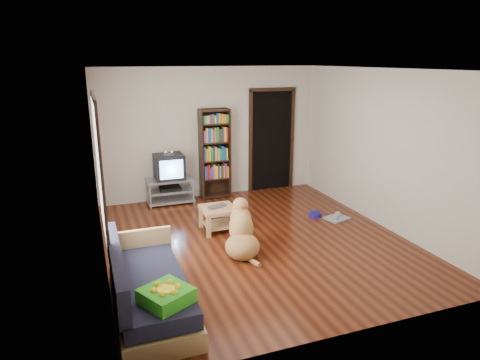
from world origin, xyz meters
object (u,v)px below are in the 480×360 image
object	(u,v)px
tv_stand	(170,190)
bookshelf	(215,149)
laptop	(219,207)
sofa	(147,290)
green_cushion	(166,296)
dog_bowl	(315,214)
coffee_table	(218,214)
dog	(242,234)
grey_rag	(337,218)
crt_tv	(169,166)

from	to	relation	value
tv_stand	bookshelf	bearing A→B (deg)	5.63
laptop	sofa	world-z (taller)	sofa
green_cushion	sofa	bearing A→B (deg)	74.11
dog_bowl	tv_stand	size ratio (longest dim) A/B	0.24
dog_bowl	bookshelf	world-z (taller)	bookshelf
coffee_table	sofa	bearing A→B (deg)	-126.16
tv_stand	sofa	bearing A→B (deg)	-105.02
dog_bowl	laptop	bearing A→B (deg)	-178.64
tv_stand	laptop	bearing A→B (deg)	-74.12
bookshelf	dog	xyz separation A→B (m)	(-0.40, -2.66, -0.71)
grey_rag	crt_tv	size ratio (longest dim) A/B	0.69
grey_rag	crt_tv	bearing A→B (deg)	143.81
sofa	bookshelf	bearing A→B (deg)	62.68
dog_bowl	crt_tv	size ratio (longest dim) A/B	0.38
grey_rag	coffee_table	bearing A→B (deg)	173.65
coffee_table	dog	world-z (taller)	dog
laptop	sofa	distance (m)	2.44
green_cushion	dog	size ratio (longest dim) A/B	0.44
tv_stand	coffee_table	bearing A→B (deg)	-73.85
coffee_table	laptop	bearing A→B (deg)	-90.00
bookshelf	sofa	bearing A→B (deg)	-117.32
grey_rag	bookshelf	size ratio (longest dim) A/B	0.22
green_cushion	crt_tv	distance (m)	4.31
dog_bowl	tv_stand	bearing A→B (deg)	144.68
dog_bowl	tv_stand	distance (m)	2.83
sofa	dog_bowl	bearing A→B (deg)	31.38
bookshelf	laptop	bearing A→B (deg)	-104.98
green_cushion	crt_tv	bearing A→B (deg)	50.39
green_cushion	laptop	distance (m)	2.85
crt_tv	coffee_table	xyz separation A→B (m)	(0.48, -1.67, -0.46)
crt_tv	bookshelf	world-z (taller)	bookshelf
bookshelf	dog	distance (m)	2.78
laptop	dog	bearing A→B (deg)	-108.41
crt_tv	bookshelf	bearing A→B (deg)	4.32
bookshelf	sofa	distance (m)	4.26
grey_rag	bookshelf	world-z (taller)	bookshelf
crt_tv	coffee_table	size ratio (longest dim) A/B	1.05
crt_tv	coffee_table	distance (m)	1.80
dog	crt_tv	bearing A→B (deg)	101.92
bookshelf	dog	size ratio (longest dim) A/B	1.83
tv_stand	dog	bearing A→B (deg)	-77.98
dog_bowl	sofa	size ratio (longest dim) A/B	0.12
bookshelf	sofa	size ratio (longest dim) A/B	1.00
dog	coffee_table	bearing A→B (deg)	94.31
sofa	coffee_table	distance (m)	2.46
laptop	tv_stand	bearing A→B (deg)	83.01
green_cushion	tv_stand	world-z (taller)	green_cushion
dog_bowl	coffee_table	size ratio (longest dim) A/B	0.40
crt_tv	bookshelf	size ratio (longest dim) A/B	0.32
green_cushion	dog_bowl	xyz separation A→B (m)	(3.15, 2.57, -0.45)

